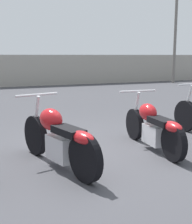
# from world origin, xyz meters

# --- Properties ---
(ground_plane) EXTENTS (60.00, 60.00, 0.00)m
(ground_plane) POSITION_xyz_m (0.00, 0.00, 0.00)
(ground_plane) COLOR #424247
(fence_back) EXTENTS (40.00, 0.04, 1.61)m
(fence_back) POSITION_xyz_m (0.00, 11.61, 0.80)
(fence_back) COLOR #9E998E
(fence_back) RESTS_ON ground_plane
(motorcycle_slot_1) EXTENTS (0.79, 2.00, 1.00)m
(motorcycle_slot_1) POSITION_xyz_m (-0.82, -0.52, 0.43)
(motorcycle_slot_1) COLOR black
(motorcycle_slot_1) RESTS_ON ground_plane
(motorcycle_slot_2) EXTENTS (0.72, 1.94, 0.95)m
(motorcycle_slot_2) POSITION_xyz_m (0.89, -0.32, 0.40)
(motorcycle_slot_2) COLOR black
(motorcycle_slot_2) RESTS_ON ground_plane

